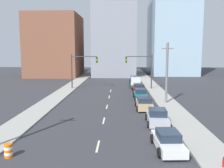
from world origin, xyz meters
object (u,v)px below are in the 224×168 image
at_px(street_lamp, 167,71).
at_px(sedan_silver, 157,117).
at_px(sedan_teal, 140,94).
at_px(traffic_signal_right, 144,66).
at_px(utility_pole_right_mid, 167,73).
at_px(sedan_white, 168,141).
at_px(sedan_tan, 144,104).
at_px(sedan_blue, 134,80).
at_px(box_truck_green, 136,82).
at_px(sedan_maroon, 138,88).
at_px(traffic_barrel, 8,150).
at_px(traffic_signal_left, 79,66).

xyz_separation_m(street_lamp, sedan_silver, (-2.60, -9.81, -3.78)).
xyz_separation_m(street_lamp, sedan_teal, (-3.24, 3.22, -3.77)).
height_order(traffic_signal_right, utility_pole_right_mid, utility_pole_right_mid).
bearing_deg(sedan_white, utility_pole_right_mid, 77.24).
relative_size(traffic_signal_right, sedan_tan, 1.41).
bearing_deg(sedan_teal, sedan_blue, 88.46).
bearing_deg(sedan_tan, sedan_teal, 89.65).
distance_m(traffic_signal_right, box_truck_green, 4.61).
height_order(utility_pole_right_mid, sedan_maroon, utility_pole_right_mid).
distance_m(utility_pole_right_mid, sedan_white, 16.82).
bearing_deg(traffic_barrel, box_truck_green, 72.25).
bearing_deg(sedan_tan, sedan_white, -88.05).
relative_size(box_truck_green, sedan_blue, 1.36).
bearing_deg(traffic_signal_left, sedan_silver, -63.18).
distance_m(sedan_white, sedan_blue, 38.91).
distance_m(street_lamp, sedan_maroon, 10.74).
bearing_deg(sedan_white, sedan_maroon, 87.71).
distance_m(traffic_signal_left, box_truck_green, 11.72).
height_order(box_truck_green, sedan_blue, box_truck_green).
relative_size(sedan_tan, sedan_teal, 1.05).
height_order(sedan_silver, sedan_teal, sedan_teal).
xyz_separation_m(sedan_white, box_truck_green, (-0.37, 31.96, 0.26)).
bearing_deg(sedan_tan, sedan_silver, -84.22).
xyz_separation_m(utility_pole_right_mid, sedan_tan, (-3.28, -3.21, -3.60)).
bearing_deg(traffic_signal_right, sedan_maroon, -111.16).
bearing_deg(sedan_teal, sedan_silver, -88.26).
bearing_deg(sedan_tan, sedan_blue, 89.48).
bearing_deg(sedan_maroon, utility_pole_right_mid, -73.47).
relative_size(sedan_white, sedan_teal, 1.02).
relative_size(sedan_white, sedan_silver, 1.02).
bearing_deg(traffic_signal_right, sedan_white, -91.91).
bearing_deg(traffic_signal_left, sedan_white, -68.91).
bearing_deg(utility_pole_right_mid, sedan_silver, -105.11).
xyz_separation_m(traffic_barrel, sedan_tan, (10.66, 14.64, 0.20)).
distance_m(sedan_silver, sedan_blue, 32.40).
xyz_separation_m(street_lamp, sedan_blue, (-3.09, 22.59, -3.78)).
bearing_deg(sedan_silver, box_truck_green, 93.34).
bearing_deg(traffic_barrel, sedan_silver, 35.80).
relative_size(traffic_signal_right, sedan_silver, 1.48).
height_order(sedan_tan, box_truck_green, box_truck_green).
distance_m(utility_pole_right_mid, sedan_teal, 5.88).
bearing_deg(traffic_signal_right, utility_pole_right_mid, -81.90).
height_order(traffic_signal_right, box_truck_green, traffic_signal_right).
bearing_deg(sedan_teal, utility_pole_right_mid, -46.88).
xyz_separation_m(street_lamp, sedan_maroon, (-3.08, 9.56, -3.80)).
relative_size(sedan_silver, sedan_blue, 1.04).
bearing_deg(traffic_signal_left, street_lamp, -42.36).
xyz_separation_m(traffic_signal_right, sedan_silver, (-0.77, -22.60, -3.60)).
height_order(traffic_signal_left, traffic_barrel, traffic_signal_left).
distance_m(sedan_maroon, box_truck_green, 6.09).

